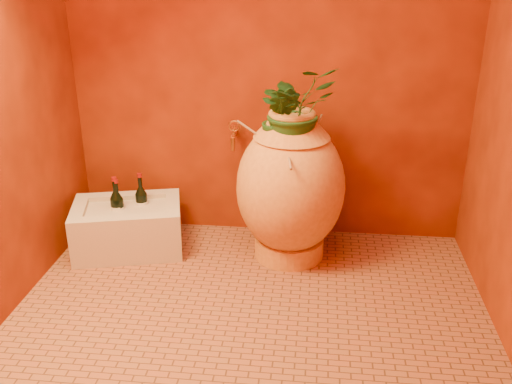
# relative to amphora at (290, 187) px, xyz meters

# --- Properties ---
(floor) EXTENTS (2.50, 2.50, 0.00)m
(floor) POSITION_rel_amphora_xyz_m (-0.17, -0.65, -0.46)
(floor) COLOR brown
(floor) RESTS_ON ground
(wall_back) EXTENTS (2.50, 0.02, 2.50)m
(wall_back) POSITION_rel_amphora_xyz_m (-0.17, 0.35, 0.79)
(wall_back) COLOR #521704
(wall_back) RESTS_ON ground
(amphora) EXTENTS (0.70, 0.70, 0.93)m
(amphora) POSITION_rel_amphora_xyz_m (0.00, 0.00, 0.00)
(amphora) COLOR gold
(amphora) RESTS_ON floor
(stone_basin) EXTENTS (0.75, 0.61, 0.31)m
(stone_basin) POSITION_rel_amphora_xyz_m (-1.02, -0.03, -0.32)
(stone_basin) COLOR beige
(stone_basin) RESTS_ON floor
(wine_bottle_a) EXTENTS (0.08, 0.08, 0.32)m
(wine_bottle_a) POSITION_rel_amphora_xyz_m (-1.07, -0.04, -0.18)
(wine_bottle_a) COLOR black
(wine_bottle_a) RESTS_ON stone_basin
(wine_bottle_b) EXTENTS (0.08, 0.08, 0.31)m
(wine_bottle_b) POSITION_rel_amphora_xyz_m (-0.94, 0.05, -0.18)
(wine_bottle_b) COLOR black
(wine_bottle_b) RESTS_ON stone_basin
(wine_bottle_c) EXTENTS (0.07, 0.07, 0.30)m
(wine_bottle_c) POSITION_rel_amphora_xyz_m (-1.07, -0.03, -0.18)
(wine_bottle_c) COLOR black
(wine_bottle_c) RESTS_ON stone_basin
(wall_tap) EXTENTS (0.08, 0.16, 0.17)m
(wall_tap) POSITION_rel_amphora_xyz_m (-0.38, 0.26, 0.24)
(wall_tap) COLOR #A36825
(wall_tap) RESTS_ON wall_back
(plant_main) EXTENTS (0.57, 0.55, 0.49)m
(plant_main) POSITION_rel_amphora_xyz_m (0.02, -0.02, 0.48)
(plant_main) COLOR #17421A
(plant_main) RESTS_ON amphora
(plant_side) EXTENTS (0.25, 0.23, 0.39)m
(plant_side) POSITION_rel_amphora_xyz_m (-0.07, -0.04, 0.42)
(plant_side) COLOR #17421A
(plant_side) RESTS_ON amphora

